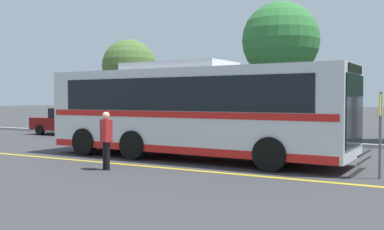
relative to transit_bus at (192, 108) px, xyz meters
name	(u,v)px	position (x,y,z in m)	size (l,w,h in m)	color
ground_plane	(223,161)	(1.20, 0.00, -1.75)	(220.00, 220.00, 0.00)	#38383A
lane_strip_0	(157,167)	(0.01, -2.20, -1.75)	(0.20, 30.75, 0.01)	gold
curb_strip	(261,141)	(0.01, 6.86, -1.68)	(38.75, 0.36, 0.15)	#99999E
transit_bus	(192,108)	(0.00, 0.00, 0.00)	(11.13, 3.01, 3.34)	silver
parked_car_0	(70,122)	(-11.11, 5.58, -0.98)	(4.78, 2.17, 1.55)	maroon
parked_car_1	(141,125)	(-5.95, 5.27, -0.99)	(4.52, 2.03, 1.49)	#4C3823
parked_car_2	(259,131)	(0.52, 5.22, -1.10)	(4.87, 1.98, 1.24)	black
pedestrian_0	(106,137)	(-1.03, -3.32, -0.78)	(0.47, 0.38, 1.70)	black
bus_stop_sign	(380,124)	(6.18, -1.07, -0.32)	(0.07, 0.40, 2.26)	#59595E
tree_0	(281,41)	(-0.01, 9.75, 3.43)	(4.12, 4.12, 7.26)	#513823
tree_2	(129,66)	(-11.14, 11.22, 2.54)	(3.68, 3.68, 6.15)	#513823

